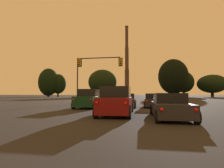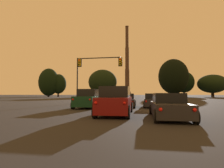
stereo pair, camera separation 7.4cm
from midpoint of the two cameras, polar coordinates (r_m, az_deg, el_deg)
The scene contains 13 objects.
hatchback_right_lane_front at distance 18.75m, azimuth 13.21°, elevation -5.38°, with size 2.04×4.16×1.44m.
suv_center_lane_second at distance 11.80m, azimuth 1.33°, elevation -5.61°, with size 2.14×4.92×1.86m.
sedan_center_lane_front at distance 18.93m, azimuth 4.72°, elevation -5.43°, with size 2.05×4.73×1.43m.
suv_left_lane_front at distance 17.84m, azimuth -7.37°, elevation -4.80°, with size 2.12×4.91×1.86m.
sedan_right_lane_second at distance 10.65m, azimuth 18.08°, elevation -6.93°, with size 1.99×4.71×1.43m.
traffic_light_overhead_left at distance 25.42m, azimuth -6.65°, elevation 5.23°, with size 6.78×0.50×6.66m.
smokestack at distance 140.41m, azimuth 4.87°, elevation 5.17°, with size 5.47×5.47×56.34m.
treeline_center_left at distance 88.28m, azimuth 22.33°, elevation 0.60°, with size 9.27×8.34×12.01m.
treeline_far_left at distance 90.35m, azimuth 29.84°, elevation 0.05°, with size 12.62×11.36×10.15m.
treeline_far_right at distance 76.63m, azimuth 19.32°, elevation 2.32°, with size 12.11×10.90×15.92m.
treeline_left_mid at distance 93.66m, azimuth -20.04°, elevation 0.58°, with size 10.12×9.11×14.34m.
treeline_center_right at distance 93.26m, azimuth -17.20°, elevation 0.03°, with size 8.05×7.25×11.60m.
treeline_right_mid at distance 78.10m, azimuth -3.15°, elevation 0.69°, with size 12.71×11.44×12.32m.
Camera 1 is at (1.71, 0.22, 1.37)m, focal length 28.00 mm.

